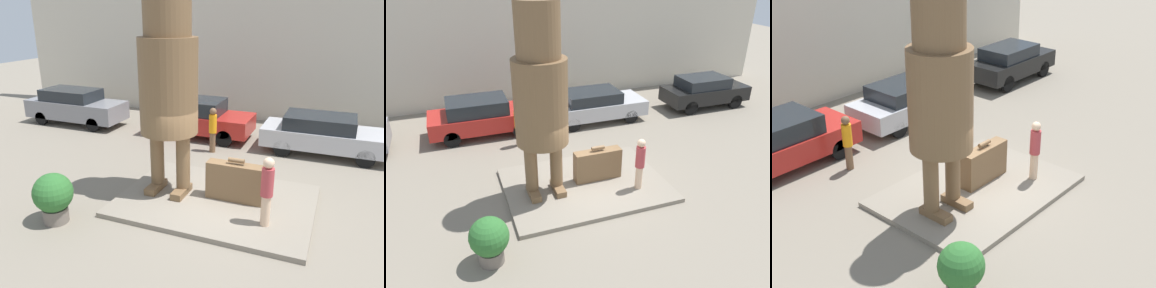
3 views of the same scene
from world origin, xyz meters
TOP-DOWN VIEW (x-y plane):
  - ground_plane at (0.00, 0.00)m, footprint 60.00×60.00m
  - pedestal at (0.00, 0.00)m, footprint 5.14×3.74m
  - building_backdrop at (0.00, 8.97)m, footprint 28.00×0.60m
  - statue_figure at (-1.36, -0.01)m, footprint 1.54×1.54m
  - giant_suitcase at (0.49, 0.15)m, footprint 1.57×0.40m
  - tourist at (1.49, -0.83)m, footprint 0.29×0.29m
  - parked_car_red at (-2.61, 5.29)m, footprint 4.40×1.84m
  - parked_car_silver at (2.38, 5.07)m, footprint 4.43×1.84m
  - parked_car_black at (8.19, 4.93)m, footprint 4.20×1.72m
  - planter_pot at (-3.36, -2.39)m, footprint 0.97×0.97m
  - worker_hivis at (-1.40, 3.71)m, footprint 0.29×0.29m

SIDE VIEW (x-z plane):
  - ground_plane at x=0.00m, z-range 0.00..0.00m
  - pedestal at x=0.00m, z-range 0.00..0.13m
  - giant_suitcase at x=0.49m, z-range 0.06..1.25m
  - planter_pot at x=-3.36m, z-range 0.07..1.34m
  - parked_car_silver at x=2.38m, z-range 0.05..1.48m
  - parked_car_black at x=8.19m, z-range 0.05..1.59m
  - parked_car_red at x=-2.61m, z-range 0.04..1.62m
  - worker_hivis at x=-1.40m, z-range 0.08..1.76m
  - tourist at x=1.49m, z-range 0.22..1.93m
  - statue_figure at x=-1.36m, z-range 0.62..6.31m
  - building_backdrop at x=0.00m, z-range 0.00..7.86m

